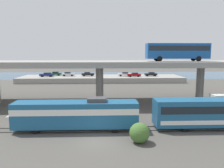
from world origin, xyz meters
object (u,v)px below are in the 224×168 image
(parked_car_3, at_px, (68,74))
(parked_car_4, at_px, (134,75))
(parked_car_6, at_px, (47,75))
(transit_bus_on_overpass, at_px, (177,50))
(parked_car_2, at_px, (125,74))
(train_locomotive, at_px, (70,113))
(parked_car_5, at_px, (88,74))
(parked_car_0, at_px, (151,74))
(parked_car_1, at_px, (55,73))

(parked_car_3, xyz_separation_m, parked_car_4, (23.58, -3.29, -0.00))
(parked_car_4, xyz_separation_m, parked_car_6, (-30.77, 1.20, 0.00))
(transit_bus_on_overpass, height_order, parked_car_2, transit_bus_on_overpass)
(train_locomotive, bearing_deg, parked_car_5, -88.45)
(parked_car_0, height_order, parked_car_2, same)
(transit_bus_on_overpass, relative_size, parked_car_5, 2.69)
(train_locomotive, xyz_separation_m, parked_car_1, (-13.66, 54.07, 0.37))
(parked_car_5, height_order, parked_car_6, same)
(parked_car_0, distance_m, parked_car_3, 29.96)
(train_locomotive, height_order, parked_car_3, train_locomotive)
(parked_car_0, height_order, parked_car_4, same)
(parked_car_2, xyz_separation_m, parked_car_6, (-27.55, -1.02, 0.00))
(parked_car_1, distance_m, parked_car_4, 29.22)
(parked_car_2, relative_size, parked_car_4, 0.97)
(transit_bus_on_overpass, height_order, parked_car_4, transit_bus_on_overpass)
(parked_car_0, height_order, parked_car_3, same)
(parked_car_3, bearing_deg, parked_car_2, -3.02)
(parked_car_2, relative_size, parked_car_6, 0.97)
(parked_car_3, relative_size, parked_car_6, 0.98)
(parked_car_1, bearing_deg, transit_bus_on_overpass, 129.33)
(transit_bus_on_overpass, bearing_deg, parked_car_5, 118.32)
(parked_car_0, xyz_separation_m, parked_car_1, (-35.07, 3.31, 0.00))
(parked_car_4, bearing_deg, parked_car_1, -10.61)
(parked_car_0, bearing_deg, parked_car_2, -0.87)
(parked_car_6, bearing_deg, parked_car_0, -178.65)
(parked_car_1, relative_size, parked_car_4, 0.97)
(train_locomotive, relative_size, parked_car_5, 3.76)
(parked_car_0, relative_size, parked_car_5, 0.97)
(transit_bus_on_overpass, distance_m, parked_car_3, 46.70)
(train_locomotive, relative_size, parked_car_1, 3.72)
(parked_car_3, distance_m, parked_car_5, 7.11)
(train_locomotive, relative_size, parked_car_3, 3.71)
(transit_bus_on_overpass, xyz_separation_m, parked_car_5, (-19.97, 37.06, -7.80))
(parked_car_5, bearing_deg, parked_car_2, -3.88)
(parked_car_5, relative_size, parked_car_6, 0.96)
(parked_car_4, xyz_separation_m, parked_car_5, (-16.47, 3.12, 0.00))
(parked_car_0, relative_size, parked_car_3, 0.96)
(parked_car_1, relative_size, parked_car_6, 0.97)
(train_locomotive, xyz_separation_m, parked_car_0, (21.42, 50.76, 0.37))
(train_locomotive, height_order, parked_car_1, train_locomotive)
(parked_car_4, relative_size, parked_car_5, 1.04)
(parked_car_2, xyz_separation_m, parked_car_4, (3.22, -2.22, 0.00))
(train_locomotive, xyz_separation_m, parked_car_3, (-8.52, 51.98, 0.37))
(parked_car_1, xyz_separation_m, parked_car_4, (28.72, -5.38, -0.00))
(train_locomotive, height_order, parked_car_5, train_locomotive)
(parked_car_3, height_order, parked_car_5, same)
(parked_car_4, height_order, parked_car_5, same)
(parked_car_4, bearing_deg, parked_car_2, -34.59)
(train_locomotive, xyz_separation_m, parked_car_4, (15.06, 48.69, 0.37))
(parked_car_3, relative_size, parked_car_5, 1.01)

